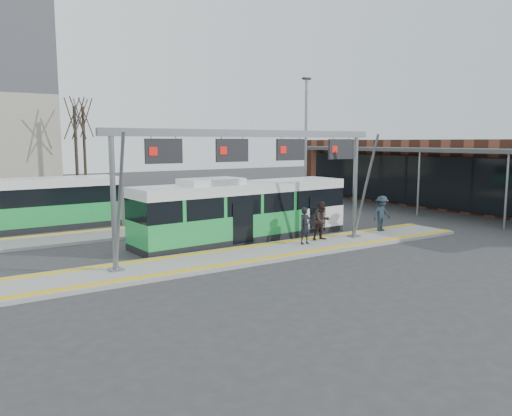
# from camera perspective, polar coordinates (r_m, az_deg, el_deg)

# --- Properties ---
(ground) EXTENTS (120.00, 120.00, 0.00)m
(ground) POSITION_cam_1_polar(r_m,az_deg,el_deg) (21.77, 1.17, -5.30)
(ground) COLOR #2D2D30
(ground) RESTS_ON ground
(platform_main) EXTENTS (22.00, 3.00, 0.15)m
(platform_main) POSITION_cam_1_polar(r_m,az_deg,el_deg) (21.76, 1.17, -5.10)
(platform_main) COLOR gray
(platform_main) RESTS_ON ground
(platform_second) EXTENTS (20.00, 3.00, 0.15)m
(platform_second) POSITION_cam_1_polar(r_m,az_deg,el_deg) (27.18, -15.53, -2.81)
(platform_second) COLOR gray
(platform_second) RESTS_ON ground
(tactile_main) EXTENTS (22.00, 2.65, 0.02)m
(tactile_main) POSITION_cam_1_polar(r_m,az_deg,el_deg) (21.74, 1.17, -4.88)
(tactile_main) COLOR yellow
(tactile_main) RESTS_ON platform_main
(tactile_second) EXTENTS (20.00, 0.35, 0.02)m
(tactile_second) POSITION_cam_1_polar(r_m,az_deg,el_deg) (28.25, -16.24, -2.27)
(tactile_second) COLOR yellow
(tactile_second) RESTS_ON platform_second
(gantry) EXTENTS (13.00, 1.68, 5.20)m
(gantry) POSITION_cam_1_polar(r_m,az_deg,el_deg) (21.25, 0.03, 6.09)
(gantry) COLOR slate
(gantry) RESTS_ON platform_main
(station_building) EXTENTS (11.50, 32.00, 5.00)m
(station_building) POSITION_cam_1_polar(r_m,az_deg,el_deg) (40.11, 24.47, 3.61)
(station_building) COLOR brown
(station_building) RESTS_ON ground
(hero_bus) EXTENTS (11.58, 3.18, 3.15)m
(hero_bus) POSITION_cam_1_polar(r_m,az_deg,el_deg) (24.67, -1.37, -0.36)
(hero_bus) COLOR black
(hero_bus) RESTS_ON ground
(bg_bus_green) EXTENTS (11.47, 2.81, 2.85)m
(bg_bus_green) POSITION_cam_1_polar(r_m,az_deg,el_deg) (29.83, -26.31, 0.17)
(bg_bus_green) COLOR black
(bg_bus_green) RESTS_ON ground
(passenger_a) EXTENTS (0.66, 0.47, 1.71)m
(passenger_a) POSITION_cam_1_polar(r_m,az_deg,el_deg) (23.13, 5.64, -2.02)
(passenger_a) COLOR black
(passenger_a) RESTS_ON platform_main
(passenger_b) EXTENTS (0.92, 0.73, 1.87)m
(passenger_b) POSITION_cam_1_polar(r_m,az_deg,el_deg) (24.15, 7.54, -1.45)
(passenger_b) COLOR black
(passenger_b) RESTS_ON platform_main
(passenger_c) EXTENTS (1.22, 0.72, 1.87)m
(passenger_c) POSITION_cam_1_polar(r_m,az_deg,el_deg) (27.17, 14.16, -0.61)
(passenger_c) COLOR #1F2C38
(passenger_c) RESTS_ON platform_main
(tree_left) EXTENTS (1.40, 1.40, 8.95)m
(tree_left) POSITION_cam_1_polar(r_m,az_deg,el_deg) (46.54, -20.01, 9.54)
(tree_left) COLOR #382B21
(tree_left) RESTS_ON ground
(tree_mid) EXTENTS (1.40, 1.40, 9.33)m
(tree_mid) POSITION_cam_1_polar(r_m,az_deg,el_deg) (52.17, -19.15, 9.64)
(tree_mid) COLOR #382B21
(tree_mid) RESTS_ON ground
(lamp_east) EXTENTS (0.50, 0.25, 8.60)m
(lamp_east) POSITION_cam_1_polar(r_m,az_deg,el_deg) (30.28, 5.71, 6.98)
(lamp_east) COLOR slate
(lamp_east) RESTS_ON ground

